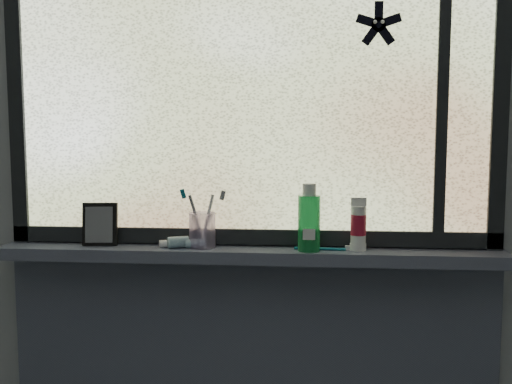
{
  "coord_description": "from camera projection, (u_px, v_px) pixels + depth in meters",
  "views": [
    {
      "loc": [
        0.18,
        -0.56,
        1.39
      ],
      "look_at": [
        0.04,
        1.05,
        1.22
      ],
      "focal_mm": 40.0,
      "sensor_mm": 36.0,
      "label": 1
    }
  ],
  "objects": [
    {
      "name": "frame_mullion",
      "position": [
        442.0,
        87.0,
        1.77
      ],
      "size": [
        0.03,
        0.03,
        1.0
      ],
      "primitive_type": "cube",
      "color": "black",
      "rests_on": "wall_back"
    },
    {
      "name": "frame_left",
      "position": [
        17.0,
        90.0,
        1.88
      ],
      "size": [
        0.05,
        0.03,
        1.1
      ],
      "primitive_type": "cube",
      "color": "black",
      "rests_on": "wall_back"
    },
    {
      "name": "frame_bottom",
      "position": [
        250.0,
        236.0,
        1.87
      ],
      "size": [
        1.6,
        0.03,
        0.05
      ],
      "primitive_type": "cube",
      "color": "black",
      "rests_on": "windowsill"
    },
    {
      "name": "toothbrush_lying",
      "position": [
        320.0,
        248.0,
        1.79
      ],
      "size": [
        0.2,
        0.03,
        0.01
      ],
      "primitive_type": null,
      "rotation": [
        0.0,
        0.0,
        -0.07
      ],
      "color": "#0E687E",
      "rests_on": "windowsill"
    },
    {
      "name": "toothbrush_cup",
      "position": [
        202.0,
        230.0,
        1.83
      ],
      "size": [
        0.1,
        0.1,
        0.11
      ],
      "primitive_type": "cylinder",
      "rotation": [
        0.0,
        0.0,
        0.2
      ],
      "color": "#C8B0E8",
      "rests_on": "windowsill"
    },
    {
      "name": "vanity_mirror",
      "position": [
        100.0,
        224.0,
        1.86
      ],
      "size": [
        0.12,
        0.07,
        0.14
      ],
      "primitive_type": "cube",
      "rotation": [
        0.0,
        0.0,
        0.11
      ],
      "color": "black",
      "rests_on": "windowsill"
    },
    {
      "name": "wall_back",
      "position": [
        251.0,
        175.0,
        1.87
      ],
      "size": [
        3.0,
        0.01,
        2.5
      ],
      "primitive_type": "cube",
      "color": "#9EA3A8",
      "rests_on": "ground"
    },
    {
      "name": "windowsill",
      "position": [
        249.0,
        254.0,
        1.82
      ],
      "size": [
        1.62,
        0.14,
        0.04
      ],
      "primitive_type": "cube",
      "color": "#4F556A",
      "rests_on": "wall_back"
    },
    {
      "name": "starfish_sticker",
      "position": [
        379.0,
        25.0,
        1.76
      ],
      "size": [
        0.15,
        0.02,
        0.15
      ],
      "primitive_type": null,
      "color": "black",
      "rests_on": "window_pane"
    },
    {
      "name": "toothpaste_tube",
      "position": [
        185.0,
        242.0,
        1.83
      ],
      "size": [
        0.21,
        0.11,
        0.04
      ],
      "primitive_type": null,
      "rotation": [
        0.0,
        0.0,
        0.35
      ],
      "color": "silver",
      "rests_on": "windowsill"
    },
    {
      "name": "mouthwash_bottle",
      "position": [
        309.0,
        217.0,
        1.77
      ],
      "size": [
        0.09,
        0.09,
        0.17
      ],
      "primitive_type": "cylinder",
      "rotation": [
        0.0,
        0.0,
        0.3
      ],
      "color": "green",
      "rests_on": "windowsill"
    },
    {
      "name": "window_pane",
      "position": [
        250.0,
        88.0,
        1.82
      ],
      "size": [
        1.5,
        0.01,
        1.0
      ],
      "primitive_type": "cube",
      "color": "silver",
      "rests_on": "wall_back"
    },
    {
      "name": "frame_right",
      "position": [
        501.0,
        86.0,
        1.75
      ],
      "size": [
        0.05,
        0.03,
        1.1
      ],
      "primitive_type": "cube",
      "color": "black",
      "rests_on": "wall_back"
    },
    {
      "name": "cream_tube",
      "position": [
        358.0,
        222.0,
        1.78
      ],
      "size": [
        0.06,
        0.06,
        0.12
      ],
      "primitive_type": "cylinder",
      "rotation": [
        0.0,
        0.0,
        0.27
      ],
      "color": "silver",
      "rests_on": "windowsill"
    }
  ]
}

